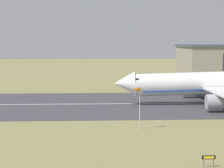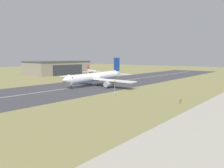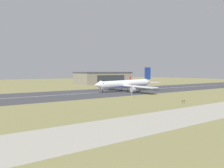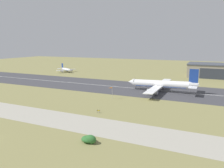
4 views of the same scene
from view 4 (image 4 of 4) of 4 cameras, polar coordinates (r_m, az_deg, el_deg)
ground_plane at (r=120.01m, az=-9.50°, el=-4.93°), size 665.13×665.13×0.00m
runway_strip at (r=163.38m, az=0.43°, el=-0.63°), size 425.13×49.28×0.06m
runway_centreline at (r=163.38m, az=0.43°, el=-0.62°), size 382.62×0.70×0.01m
taxiway_road at (r=101.48m, az=-17.31°, el=-8.16°), size 318.85×17.53×0.05m
hangar_building at (r=230.96m, az=26.26°, el=3.17°), size 56.97×31.90×12.79m
airplane_landing at (r=149.65m, az=12.69°, el=-0.10°), size 47.77×56.78×16.06m
airplane_parked_west at (r=248.91m, az=-11.91°, el=3.72°), size 21.95×21.97×9.42m
shrub_clump at (r=73.48m, az=-6.05°, el=-14.12°), size 5.42×4.01×2.86m
windsock_pole at (r=125.31m, az=-0.39°, el=-1.21°), size 1.94×1.98×6.95m
runway_sign at (r=101.94m, az=-3.55°, el=-6.99°), size 1.61×0.13×1.39m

